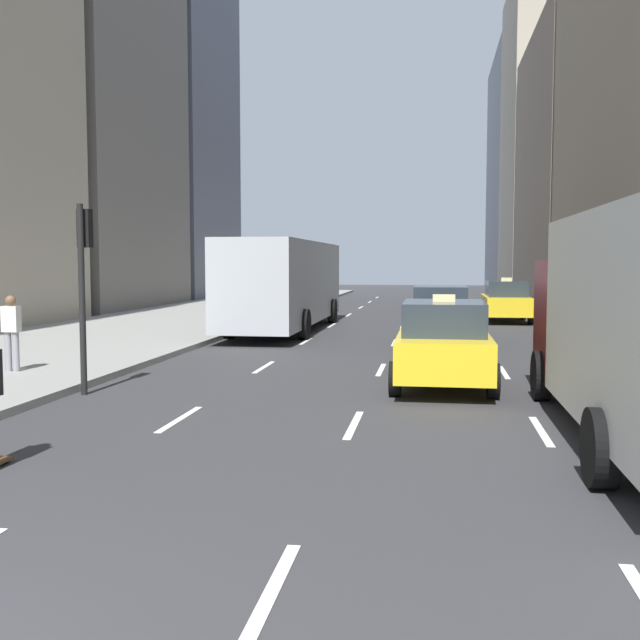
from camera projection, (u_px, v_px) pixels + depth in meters
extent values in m
cube|color=gray|center=(176.00, 320.00, 31.71)|extent=(8.00, 66.00, 0.15)
cube|color=white|center=(180.00, 419.00, 11.97)|extent=(0.12, 2.00, 0.01)
cube|color=white|center=(264.00, 367.00, 17.88)|extent=(0.12, 2.00, 0.01)
cube|color=white|center=(306.00, 341.00, 23.80)|extent=(0.12, 2.00, 0.01)
cube|color=white|center=(332.00, 325.00, 29.71)|extent=(0.12, 2.00, 0.01)
cube|color=white|center=(349.00, 315.00, 35.63)|extent=(0.12, 2.00, 0.01)
cube|color=white|center=(361.00, 307.00, 41.54)|extent=(0.12, 2.00, 0.01)
cube|color=white|center=(370.00, 302.00, 47.45)|extent=(0.12, 2.00, 0.01)
cube|color=white|center=(377.00, 297.00, 53.37)|extent=(0.12, 2.00, 0.01)
cube|color=white|center=(270.00, 595.00, 5.64)|extent=(0.12, 2.00, 0.01)
cube|color=white|center=(354.00, 425.00, 11.55)|extent=(0.12, 2.00, 0.01)
cube|color=white|center=(381.00, 370.00, 17.46)|extent=(0.12, 2.00, 0.01)
cube|color=white|center=(394.00, 343.00, 23.38)|extent=(0.12, 2.00, 0.01)
cube|color=white|center=(402.00, 326.00, 29.29)|extent=(0.12, 2.00, 0.01)
cube|color=white|center=(408.00, 316.00, 35.21)|extent=(0.12, 2.00, 0.01)
cube|color=white|center=(412.00, 308.00, 41.12)|extent=(0.12, 2.00, 0.01)
cube|color=white|center=(414.00, 302.00, 47.03)|extent=(0.12, 2.00, 0.01)
cube|color=white|center=(417.00, 298.00, 52.95)|extent=(0.12, 2.00, 0.01)
cube|color=white|center=(541.00, 431.00, 11.13)|extent=(0.12, 2.00, 0.01)
cube|color=white|center=(504.00, 372.00, 17.04)|extent=(0.12, 2.00, 0.01)
cube|color=white|center=(486.00, 344.00, 22.96)|extent=(0.12, 2.00, 0.01)
cube|color=white|center=(475.00, 327.00, 28.87)|extent=(0.12, 2.00, 0.01)
cube|color=white|center=(468.00, 316.00, 34.79)|extent=(0.12, 2.00, 0.01)
cube|color=white|center=(463.00, 308.00, 40.70)|extent=(0.12, 2.00, 0.01)
cube|color=white|center=(460.00, 303.00, 46.61)|extent=(0.12, 2.00, 0.01)
cube|color=white|center=(457.00, 298.00, 52.53)|extent=(0.12, 2.00, 0.01)
cube|color=slate|center=(177.00, 98.00, 51.90)|extent=(6.00, 11.50, 27.81)
cube|color=gray|center=(586.00, 171.00, 40.98)|extent=(6.00, 15.31, 15.04)
cube|color=#A89E89|center=(549.00, 142.00, 54.51)|extent=(6.00, 11.52, 22.56)
cube|color=gray|center=(526.00, 174.00, 68.38)|extent=(6.00, 15.92, 21.10)
cube|color=yellow|center=(443.00, 351.00, 15.21)|extent=(1.80, 4.40, 0.76)
cube|color=#28333D|center=(444.00, 318.00, 14.89)|extent=(1.58, 2.29, 0.64)
cube|color=#F2E599|center=(444.00, 298.00, 14.86)|extent=(0.44, 0.20, 0.14)
cylinder|color=black|center=(401.00, 360.00, 16.72)|extent=(0.22, 0.66, 0.66)
cylinder|color=black|center=(484.00, 362.00, 16.45)|extent=(0.22, 0.66, 0.66)
cylinder|color=black|center=(395.00, 379.00, 14.03)|extent=(0.22, 0.66, 0.66)
cylinder|color=black|center=(493.00, 381.00, 13.76)|extent=(0.22, 0.66, 0.66)
cube|color=yellow|center=(505.00, 305.00, 31.62)|extent=(1.80, 4.40, 0.76)
cube|color=#28333D|center=(506.00, 289.00, 31.30)|extent=(1.58, 2.29, 0.64)
cube|color=#F2E599|center=(506.00, 279.00, 31.27)|extent=(0.44, 0.20, 0.14)
cylinder|color=black|center=(481.00, 312.00, 33.13)|extent=(0.22, 0.66, 0.66)
cylinder|color=black|center=(523.00, 312.00, 32.86)|extent=(0.22, 0.66, 0.66)
cylinder|color=black|center=(486.00, 316.00, 30.44)|extent=(0.22, 0.66, 0.66)
cylinder|color=black|center=(531.00, 316.00, 30.17)|extent=(0.22, 0.66, 0.66)
cube|color=black|center=(440.00, 319.00, 23.30)|extent=(1.80, 4.59, 0.81)
cube|color=#28333D|center=(440.00, 297.00, 22.97)|extent=(1.58, 2.39, 0.64)
cylinder|color=black|center=(412.00, 328.00, 24.87)|extent=(0.22, 0.66, 0.66)
cylinder|color=black|center=(467.00, 329.00, 24.60)|extent=(0.22, 0.66, 0.66)
cylinder|color=black|center=(409.00, 336.00, 22.07)|extent=(0.22, 0.66, 0.66)
cylinder|color=black|center=(471.00, 337.00, 21.80)|extent=(0.22, 0.66, 0.66)
cube|color=#B7BCC1|center=(286.00, 282.00, 27.52)|extent=(2.50, 11.60, 2.90)
cube|color=#28333D|center=(311.00, 270.00, 33.16)|extent=(2.30, 0.12, 1.40)
cube|color=#28333D|center=(254.00, 272.00, 27.67)|extent=(0.08, 9.86, 1.10)
cube|color=yellow|center=(311.00, 250.00, 33.09)|extent=(1.50, 0.10, 0.36)
cylinder|color=black|center=(273.00, 310.00, 31.35)|extent=(0.30, 1.00, 1.00)
cylinder|color=black|center=(332.00, 311.00, 30.97)|extent=(0.30, 1.00, 1.00)
cylinder|color=black|center=(230.00, 323.00, 24.66)|extent=(0.30, 1.00, 1.00)
cylinder|color=black|center=(304.00, 324.00, 24.29)|extent=(0.30, 1.00, 1.00)
cube|color=maroon|center=(603.00, 319.00, 13.38)|extent=(2.10, 2.40, 2.10)
cube|color=#28333D|center=(590.00, 299.00, 14.49)|extent=(1.90, 0.10, 0.90)
cylinder|color=black|center=(541.00, 376.00, 13.62)|extent=(0.28, 0.90, 0.90)
cylinder|color=black|center=(600.00, 448.00, 8.31)|extent=(0.28, 0.90, 0.90)
cylinder|color=black|center=(0.00, 461.00, 9.35)|extent=(0.18, 0.05, 0.05)
cylinder|color=gray|center=(8.00, 351.00, 16.21)|extent=(0.14, 0.14, 0.86)
cylinder|color=gray|center=(16.00, 352.00, 16.18)|extent=(0.14, 0.14, 0.86)
cube|color=silver|center=(11.00, 319.00, 16.14)|extent=(0.36, 0.22, 0.56)
sphere|color=brown|center=(10.00, 300.00, 16.11)|extent=(0.22, 0.22, 0.22)
cylinder|color=black|center=(82.00, 300.00, 14.07)|extent=(0.12, 0.12, 3.60)
cube|color=black|center=(85.00, 228.00, 14.14)|extent=(0.24, 0.20, 0.72)
sphere|color=red|center=(87.00, 217.00, 14.23)|extent=(0.14, 0.14, 0.14)
sphere|color=#4C3F14|center=(87.00, 229.00, 14.25)|extent=(0.14, 0.14, 0.14)
sphere|color=#198C2D|center=(88.00, 241.00, 14.27)|extent=(0.14, 0.14, 0.14)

